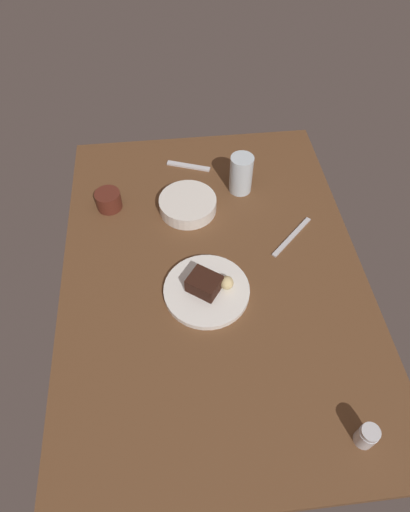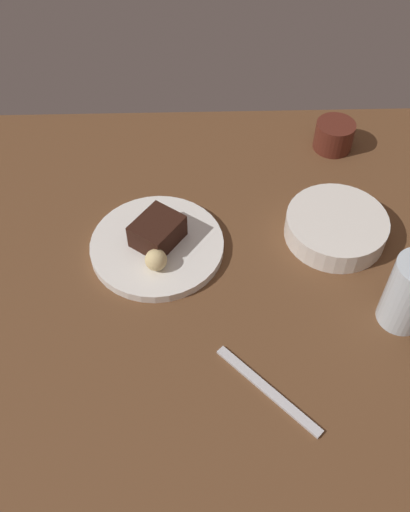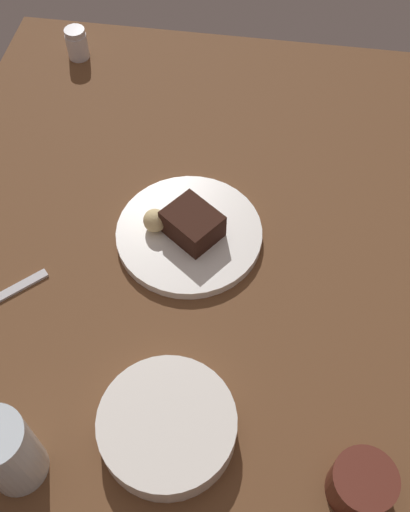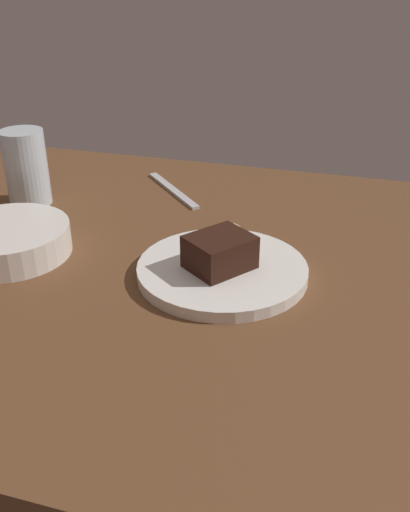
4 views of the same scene
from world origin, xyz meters
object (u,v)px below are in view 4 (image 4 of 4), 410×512
Objects in this scene: dessert_plate at (222,270)px; chocolate_cake_slice at (220,252)px; side_bowl at (8,240)px; butter_knife at (173,190)px; water_glass at (26,168)px; bread_roll at (231,236)px.

chocolate_cake_slice reaches higher than dessert_plate.
side_bowl reaches higher than butter_knife.
water_glass reaches higher than side_bowl.
bread_roll is (0.12, -5.33, 2.66)cm from dessert_plate.
water_glass reaches higher than chocolate_cake_slice.
water_glass is 25.91cm from butter_knife.
water_glass reaches higher than butter_knife.
bread_roll is 0.29× the size of water_glass.
chocolate_cake_slice is 0.46× the size of side_bowl.
dessert_plate is 1.22× the size of butter_knife.
dessert_plate reaches higher than butter_knife.
side_bowl is 0.93× the size of butter_knife.
butter_knife is at bearing -151.18° from water_glass.
water_glass is (38.62, -15.22, 5.62)cm from dessert_plate.
butter_knife is (16.57, -27.35, -0.57)cm from dessert_plate.
chocolate_cake_slice is at bearing -176.75° from side_bowl.
butter_knife is (16.35, -27.97, -3.64)cm from chocolate_cake_slice.
butter_knife is (-14.77, -29.73, -1.88)cm from side_bowl.
dessert_plate is at bearing 158.49° from water_glass.
dessert_plate is 6.26× the size of bread_roll.
bread_roll is 39.85cm from water_glass.
chocolate_cake_slice is 2.20× the size of bread_roll.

